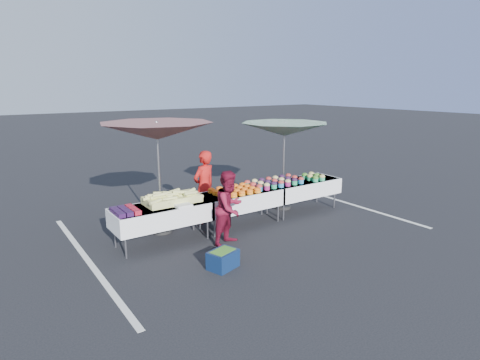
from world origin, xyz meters
TOP-DOWN VIEW (x-y plane):
  - ground at (0.00, 0.00)m, footprint 80.00×80.00m
  - stripe_left at (-3.20, 0.00)m, footprint 0.10×5.00m
  - stripe_right at (3.20, 0.00)m, footprint 0.10×5.00m
  - table_left at (-1.80, 0.00)m, footprint 1.86×0.81m
  - table_center at (0.00, 0.00)m, footprint 1.86×0.81m
  - table_right at (1.80, 0.00)m, footprint 1.86×0.81m
  - berry_punnets at (-2.51, -0.06)m, footprint 0.40×0.54m
  - corn_pile at (-1.54, 0.04)m, footprint 1.16×0.57m
  - plastic_bags at (-1.50, -0.30)m, footprint 0.30×0.25m
  - carrot_bowls at (-0.15, -0.01)m, footprint 0.95×0.69m
  - potato_cups at (0.95, 0.00)m, footprint 1.34×0.58m
  - bean_baskets at (2.06, -0.10)m, footprint 0.36×0.50m
  - vendor at (-0.53, 0.59)m, footprint 0.67×0.53m
  - customer at (-0.75, -0.75)m, footprint 0.84×0.76m
  - umbrella_left at (-1.57, 0.57)m, footprint 2.52×2.52m
  - umbrella_right at (1.55, 0.40)m, footprint 2.72×2.72m
  - storage_bin at (-1.43, -1.57)m, footprint 0.56×0.47m

SIDE VIEW (x-z plane):
  - ground at x=0.00m, z-range 0.00..0.00m
  - stripe_left at x=-3.20m, z-range 0.00..0.00m
  - stripe_right at x=3.20m, z-range 0.00..0.00m
  - storage_bin at x=-1.43m, z-range 0.01..0.32m
  - table_left at x=-1.80m, z-range 0.21..0.96m
  - table_center at x=0.00m, z-range 0.21..0.96m
  - table_right at x=1.80m, z-range 0.21..0.96m
  - customer at x=-0.75m, z-range 0.00..1.42m
  - plastic_bags at x=-1.50m, z-range 0.75..0.80m
  - berry_punnets at x=-2.51m, z-range 0.75..0.83m
  - vendor at x=-0.53m, z-range 0.00..1.60m
  - carrot_bowls at x=-0.15m, z-range 0.75..0.85m
  - bean_baskets at x=2.06m, z-range 0.75..0.90m
  - potato_cups at x=0.95m, z-range 0.75..0.91m
  - corn_pile at x=-1.54m, z-range 0.71..0.97m
  - umbrella_right at x=1.55m, z-range 0.86..2.99m
  - umbrella_left at x=-1.57m, z-range 0.93..3.21m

